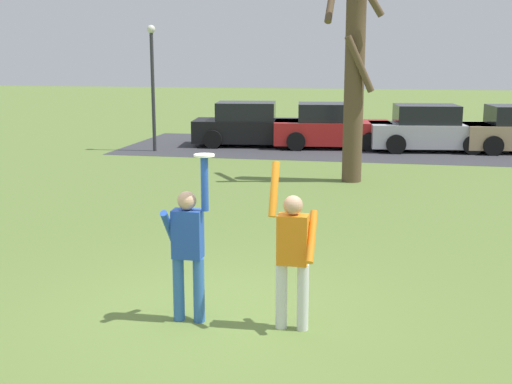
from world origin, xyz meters
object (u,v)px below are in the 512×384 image
at_px(bare_tree_tall, 354,77).
at_px(lamppost_by_lot, 152,76).
at_px(person_catcher, 188,245).
at_px(person_defender, 293,251).
at_px(parked_car_red, 331,127).
at_px(parked_car_silver, 429,130).
at_px(parked_car_black, 249,126).
at_px(frisbee_disc, 204,155).

relative_size(bare_tree_tall, lamppost_by_lot, 1.33).
bearing_deg(person_catcher, person_defender, 0.00).
distance_m(parked_car_red, parked_car_silver, 3.40).
relative_size(person_catcher, parked_car_black, 0.48).
relative_size(parked_car_black, lamppost_by_lot, 1.01).
relative_size(frisbee_disc, lamppost_by_lot, 0.06).
bearing_deg(frisbee_disc, person_defender, 0.10).
bearing_deg(bare_tree_tall, person_catcher, -98.36).
distance_m(person_defender, bare_tree_tall, 9.98).
bearing_deg(lamppost_by_lot, person_defender, -64.31).
distance_m(person_catcher, parked_car_black, 16.50).
distance_m(parked_car_black, bare_tree_tall, 7.89).
bearing_deg(bare_tree_tall, parked_car_red, 99.60).
relative_size(parked_car_black, bare_tree_tall, 0.76).
bearing_deg(frisbee_disc, parked_car_red, 89.55).
height_order(frisbee_disc, lamppost_by_lot, lamppost_by_lot).
height_order(parked_car_red, bare_tree_tall, bare_tree_tall).
height_order(frisbee_disc, parked_car_red, frisbee_disc).
distance_m(person_defender, parked_car_red, 16.32).
bearing_deg(frisbee_disc, bare_tree_tall, 82.92).
relative_size(person_defender, parked_car_red, 0.47).
bearing_deg(person_defender, parked_car_red, -86.82).
xyz_separation_m(frisbee_disc, parked_car_red, (0.13, 16.29, -1.37)).
xyz_separation_m(parked_car_red, bare_tree_tall, (1.09, -6.46, 1.97)).
relative_size(person_catcher, parked_car_silver, 0.48).
bearing_deg(lamppost_by_lot, bare_tree_tall, -32.18).
relative_size(person_catcher, parked_car_red, 0.48).
xyz_separation_m(parked_car_red, lamppost_by_lot, (-5.92, -2.05, 1.86)).
height_order(person_catcher, parked_car_black, person_catcher).
bearing_deg(person_catcher, lamppost_by_lot, 111.23).
relative_size(person_defender, parked_car_silver, 0.47).
xyz_separation_m(parked_car_black, parked_car_red, (2.99, 0.00, 0.00)).
distance_m(frisbee_disc, parked_car_red, 16.35).
relative_size(person_defender, frisbee_disc, 8.25).
xyz_separation_m(parked_car_black, bare_tree_tall, (4.08, -6.45, 1.97)).
height_order(person_catcher, frisbee_disc, frisbee_disc).
height_order(person_catcher, parked_car_red, person_catcher).
relative_size(frisbee_disc, parked_car_silver, 0.06).
bearing_deg(lamppost_by_lot, parked_car_silver, 11.77).
height_order(person_defender, bare_tree_tall, bare_tree_tall).
distance_m(person_defender, lamppost_by_lot, 15.89).
xyz_separation_m(person_catcher, lamppost_by_lot, (-5.56, 14.25, 1.60)).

